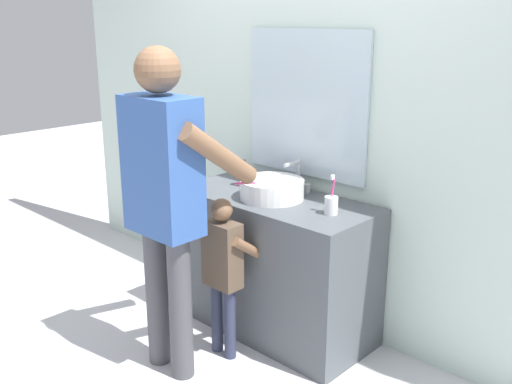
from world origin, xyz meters
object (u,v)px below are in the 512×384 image
soap_bottle (244,175)px  adult_parent (166,186)px  toothbrush_cup (331,205)px  child_toddler (224,263)px

soap_bottle → adult_parent: bearing=-75.9°
toothbrush_cup → child_toddler: toothbrush_cup is taller
toothbrush_cup → adult_parent: size_ratio=0.12×
toothbrush_cup → child_toddler: size_ratio=0.23×
toothbrush_cup → soap_bottle: toothbrush_cup is taller
soap_bottle → child_toddler: 0.64m
soap_bottle → toothbrush_cup: bearing=-5.1°
toothbrush_cup → child_toddler: bearing=-136.1°
soap_bottle → child_toddler: (0.29, -0.45, -0.34)m
toothbrush_cup → adult_parent: bearing=-127.4°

